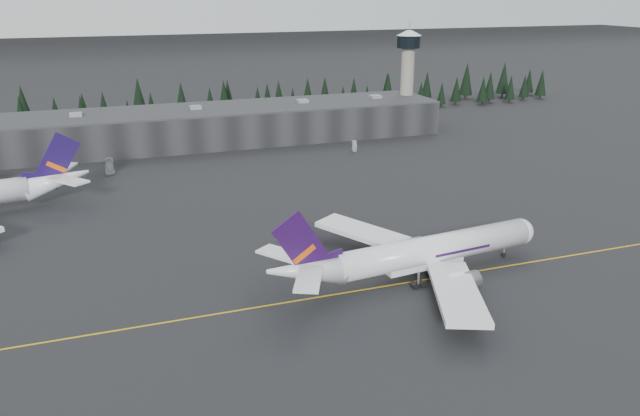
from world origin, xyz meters
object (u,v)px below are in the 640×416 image
object	(u,v)px
terminal	(224,124)
gse_vehicle_b	(355,150)
gse_vehicle_a	(110,173)
control_tower	(408,68)
jet_main	(413,254)

from	to	relation	value
terminal	gse_vehicle_b	xyz separation A→B (m)	(38.94, -30.46, -5.59)
terminal	gse_vehicle_b	world-z (taller)	terminal
gse_vehicle_a	terminal	bearing A→B (deg)	14.31
gse_vehicle_a	gse_vehicle_b	distance (m)	80.38
terminal	gse_vehicle_b	size ratio (longest dim) A/B	38.39
control_tower	gse_vehicle_b	xyz separation A→B (m)	(-36.06, -33.46, -22.70)
terminal	gse_vehicle_a	distance (m)	52.66
jet_main	gse_vehicle_a	bearing A→B (deg)	113.93
terminal	control_tower	world-z (taller)	control_tower
terminal	gse_vehicle_a	world-z (taller)	terminal
gse_vehicle_a	jet_main	bearing A→B (deg)	-83.69
gse_vehicle_b	jet_main	bearing A→B (deg)	-45.56
jet_main	gse_vehicle_b	xyz separation A→B (m)	(27.18, 94.75, -4.24)
terminal	control_tower	distance (m)	76.98
gse_vehicle_a	control_tower	bearing A→B (deg)	-6.66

